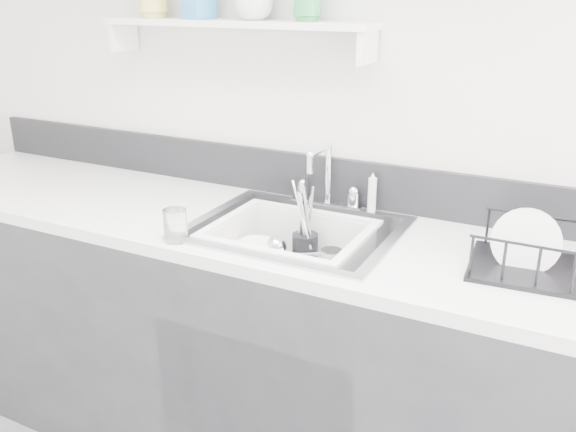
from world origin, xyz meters
The scene contains 14 objects.
counter_run centered at (0.00, 1.19, 0.46)m, with size 3.20×0.62×0.92m.
backsplash centered at (0.00, 1.49, 1.00)m, with size 3.20×0.02×0.16m, color black.
sink centered at (0.00, 1.19, 0.83)m, with size 0.64×0.52×0.20m, color silver, non-canonical shape.
faucet centered at (0.00, 1.44, 0.98)m, with size 0.26×0.18×0.23m.
side_sprayer centered at (0.16, 1.44, 0.99)m, with size 0.03×0.03×0.14m, color silver.
wall_shelf centered at (-0.35, 1.42, 1.51)m, with size 1.00×0.16×0.12m.
wash_tub centered at (0.00, 1.16, 0.85)m, with size 0.48×0.39×0.19m, color silver, non-canonical shape.
plate_stack centered at (-0.11, 1.16, 0.79)m, with size 0.23×0.22×0.09m.
utensil_cup centered at (0.00, 1.27, 0.83)m, with size 0.09×0.09×0.29m.
ladle centered at (-0.03, 1.20, 0.81)m, with size 0.28×0.10×0.08m, color silver, non-canonical shape.
tumbler_in_tub centered at (0.12, 1.21, 0.82)m, with size 0.07×0.07×0.10m, color white.
tumbler_counter centered at (-0.27, 0.94, 0.97)m, with size 0.07×0.07×0.10m, color white.
dish_rack centered at (0.72, 1.20, 0.98)m, with size 0.36×0.27×0.13m, color black, non-canonical shape.
bowl_small centered at (0.07, 1.12, 0.78)m, with size 0.10×0.10×0.03m, color white.
Camera 1 is at (0.79, -0.40, 1.62)m, focal length 38.00 mm.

